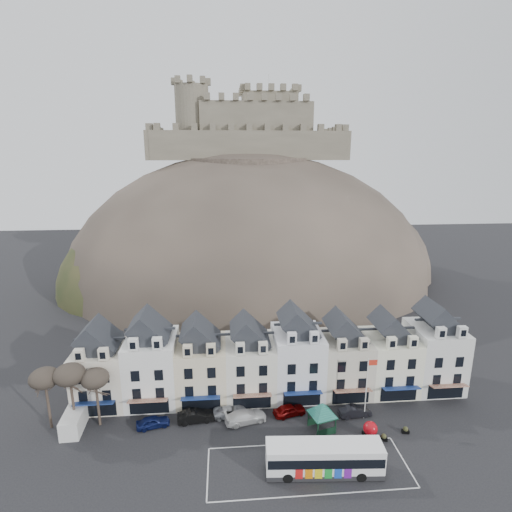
{
  "coord_description": "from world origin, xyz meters",
  "views": [
    {
      "loc": [
        -6.76,
        -35.01,
        33.62
      ],
      "look_at": [
        -1.86,
        24.0,
        18.37
      ],
      "focal_mm": 28.0,
      "sensor_mm": 36.0,
      "label": 1
    }
  ],
  "objects_px": {
    "flagpole": "(367,384)",
    "car_silver": "(230,411)",
    "bus_shelter": "(322,409)",
    "white_van": "(75,420)",
    "red_buoy": "(370,430)",
    "car_white": "(246,416)",
    "car_maroon": "(289,410)",
    "car_navy": "(153,422)",
    "car_charcoal": "(355,411)",
    "bus": "(324,457)",
    "car_black": "(196,416)"
  },
  "relations": [
    {
      "from": "flagpole",
      "to": "bus_shelter",
      "type": "bearing_deg",
      "value": -164.24
    },
    {
      "from": "bus_shelter",
      "to": "white_van",
      "type": "height_order",
      "value": "bus_shelter"
    },
    {
      "from": "flagpole",
      "to": "car_silver",
      "type": "xyz_separation_m",
      "value": [
        -17.58,
        1.96,
        -4.33
      ]
    },
    {
      "from": "car_silver",
      "to": "car_white",
      "type": "height_order",
      "value": "car_white"
    },
    {
      "from": "car_charcoal",
      "to": "bus_shelter",
      "type": "bearing_deg",
      "value": 108.57
    },
    {
      "from": "car_black",
      "to": "car_silver",
      "type": "height_order",
      "value": "car_black"
    },
    {
      "from": "car_black",
      "to": "bus",
      "type": "bearing_deg",
      "value": -131.24
    },
    {
      "from": "flagpole",
      "to": "car_maroon",
      "type": "xyz_separation_m",
      "value": [
        -9.75,
        1.44,
        -4.21
      ]
    },
    {
      "from": "red_buoy",
      "to": "white_van",
      "type": "xyz_separation_m",
      "value": [
        -36.43,
        4.74,
        0.11
      ]
    },
    {
      "from": "bus",
      "to": "flagpole",
      "type": "xyz_separation_m",
      "value": [
        7.66,
        8.55,
        3.0
      ]
    },
    {
      "from": "car_white",
      "to": "car_black",
      "type": "bearing_deg",
      "value": 70.74
    },
    {
      "from": "bus_shelter",
      "to": "white_van",
      "type": "xyz_separation_m",
      "value": [
        -30.9,
        2.83,
        -1.74
      ]
    },
    {
      "from": "flagpole",
      "to": "white_van",
      "type": "height_order",
      "value": "flagpole"
    },
    {
      "from": "car_white",
      "to": "bus",
      "type": "bearing_deg",
      "value": -152.42
    },
    {
      "from": "bus",
      "to": "bus_shelter",
      "type": "xyz_separation_m",
      "value": [
        1.45,
        6.79,
        0.97
      ]
    },
    {
      "from": "flagpole",
      "to": "car_charcoal",
      "type": "distance_m",
      "value": 4.44
    },
    {
      "from": "car_silver",
      "to": "car_maroon",
      "type": "relative_size",
      "value": 1.01
    },
    {
      "from": "bus",
      "to": "red_buoy",
      "type": "bearing_deg",
      "value": 38.78
    },
    {
      "from": "car_silver",
      "to": "car_charcoal",
      "type": "height_order",
      "value": "car_charcoal"
    },
    {
      "from": "white_van",
      "to": "car_white",
      "type": "height_order",
      "value": "white_van"
    },
    {
      "from": "car_white",
      "to": "car_silver",
      "type": "bearing_deg",
      "value": 40.12
    },
    {
      "from": "white_van",
      "to": "car_maroon",
      "type": "distance_m",
      "value": 27.36
    },
    {
      "from": "flagpole",
      "to": "car_black",
      "type": "relative_size",
      "value": 1.82
    },
    {
      "from": "bus",
      "to": "car_maroon",
      "type": "xyz_separation_m",
      "value": [
        -2.09,
        9.99,
        -1.22
      ]
    },
    {
      "from": "flagpole",
      "to": "car_silver",
      "type": "distance_m",
      "value": 18.21
    },
    {
      "from": "car_navy",
      "to": "car_charcoal",
      "type": "distance_m",
      "value": 26.15
    },
    {
      "from": "bus_shelter",
      "to": "car_white",
      "type": "distance_m",
      "value": 9.91
    },
    {
      "from": "car_navy",
      "to": "car_maroon",
      "type": "distance_m",
      "value": 17.63
    },
    {
      "from": "red_buoy",
      "to": "car_black",
      "type": "relative_size",
      "value": 0.45
    },
    {
      "from": "bus_shelter",
      "to": "car_charcoal",
      "type": "xyz_separation_m",
      "value": [
        5.0,
        2.27,
        -2.22
      ]
    },
    {
      "from": "red_buoy",
      "to": "car_charcoal",
      "type": "height_order",
      "value": "red_buoy"
    },
    {
      "from": "bus",
      "to": "white_van",
      "type": "xyz_separation_m",
      "value": [
        -29.45,
        9.62,
        -0.76
      ]
    },
    {
      "from": "red_buoy",
      "to": "flagpole",
      "type": "height_order",
      "value": "flagpole"
    },
    {
      "from": "bus",
      "to": "bus_shelter",
      "type": "relative_size",
      "value": 2.21
    },
    {
      "from": "flagpole",
      "to": "white_van",
      "type": "xyz_separation_m",
      "value": [
        -37.11,
        1.07,
        -3.76
      ]
    },
    {
      "from": "car_white",
      "to": "car_maroon",
      "type": "bearing_deg",
      "value": -94.7
    },
    {
      "from": "bus_shelter",
      "to": "white_van",
      "type": "bearing_deg",
      "value": 159.46
    },
    {
      "from": "car_black",
      "to": "car_white",
      "type": "height_order",
      "value": "car_white"
    },
    {
      "from": "white_van",
      "to": "car_navy",
      "type": "distance_m",
      "value": 9.78
    },
    {
      "from": "car_maroon",
      "to": "car_white",
      "type": "bearing_deg",
      "value": 84.44
    },
    {
      "from": "red_buoy",
      "to": "car_maroon",
      "type": "relative_size",
      "value": 0.49
    },
    {
      "from": "bus_shelter",
      "to": "car_silver",
      "type": "height_order",
      "value": "bus_shelter"
    },
    {
      "from": "car_white",
      "to": "flagpole",
      "type": "bearing_deg",
      "value": -105.57
    },
    {
      "from": "red_buoy",
      "to": "car_silver",
      "type": "relative_size",
      "value": 0.48
    },
    {
      "from": "car_black",
      "to": "car_maroon",
      "type": "xyz_separation_m",
      "value": [
        12.25,
        0.29,
        -0.04
      ]
    },
    {
      "from": "red_buoy",
      "to": "car_maroon",
      "type": "distance_m",
      "value": 10.42
    },
    {
      "from": "car_black",
      "to": "car_maroon",
      "type": "bearing_deg",
      "value": -95.81
    },
    {
      "from": "bus_shelter",
      "to": "car_navy",
      "type": "distance_m",
      "value": 21.39
    },
    {
      "from": "red_buoy",
      "to": "car_charcoal",
      "type": "bearing_deg",
      "value": 97.13
    },
    {
      "from": "car_navy",
      "to": "car_maroon",
      "type": "relative_size",
      "value": 0.96
    }
  ]
}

